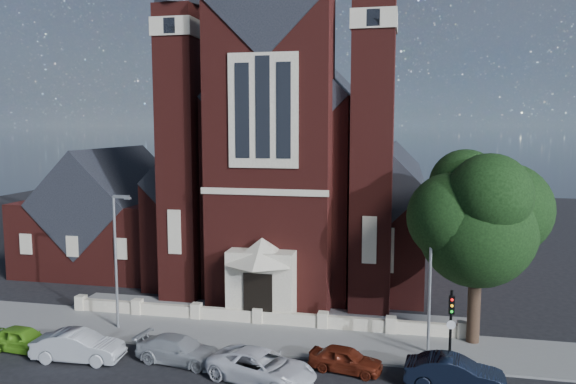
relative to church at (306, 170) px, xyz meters
name	(u,v)px	position (x,y,z in m)	size (l,w,h in m)	color
ground	(287,286)	(0.00, -7.94, -8.19)	(120.00, 120.00, 0.00)	black
pavement_strip	(249,336)	(0.00, -18.44, -8.19)	(60.00, 5.00, 0.12)	slate
forecourt_paving	(266,314)	(0.00, -14.44, -8.19)	(26.00, 3.00, 0.14)	slate
forecourt_wall	(258,324)	(0.00, -16.44, -8.19)	(24.00, 0.40, 0.90)	#B8AB92
church	(306,170)	(0.00, 0.00, 0.00)	(20.01, 34.90, 29.20)	#4B1814
parish_hall	(113,220)	(-16.00, -4.94, -4.17)	(12.00, 12.20, 10.24)	#4B1814
street_tree	(480,222)	(12.60, -17.23, -1.23)	(6.40, 6.60, 10.70)	black
street_lamp_left	(117,254)	(-7.91, -18.94, -3.59)	(1.16, 0.22, 8.09)	gray
street_lamp_right	(432,270)	(10.09, -18.94, -3.59)	(1.16, 0.22, 8.09)	gray
traffic_signal	(451,318)	(11.00, -20.52, -5.60)	(0.28, 0.42, 4.00)	black
car_lime_van	(23,339)	(-11.37, -23.01, -7.52)	(1.58, 3.92, 1.34)	#63AB22
car_silver_a	(78,346)	(-7.73, -23.50, -7.42)	(1.63, 4.66, 1.54)	#A6AAAD
car_silver_b	(179,350)	(-2.54, -22.64, -7.52)	(1.88, 4.62, 1.34)	#9DA1A5
car_white_suv	(262,367)	(2.18, -23.92, -7.44)	(2.46, 5.34, 1.48)	white
car_dark_red	(346,359)	(5.94, -21.94, -7.56)	(1.47, 3.66, 1.25)	#622010
car_navy	(455,373)	(11.06, -22.75, -7.44)	(1.58, 4.54, 1.50)	black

